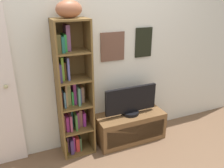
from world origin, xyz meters
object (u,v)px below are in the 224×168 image
(bookshelf, at_px, (72,95))
(television, at_px, (131,101))
(football, at_px, (69,9))
(tv_stand, at_px, (130,127))

(bookshelf, bearing_deg, television, -5.83)
(bookshelf, xyz_separation_m, television, (0.75, -0.08, -0.19))
(bookshelf, height_order, football, football)
(tv_stand, distance_m, television, 0.38)
(tv_stand, bearing_deg, football, 176.34)
(television, bearing_deg, football, 176.44)
(bookshelf, bearing_deg, tv_stand, -5.92)
(football, xyz_separation_m, tv_stand, (0.72, -0.05, -1.53))
(bookshelf, distance_m, television, 0.78)
(football, relative_size, television, 0.41)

